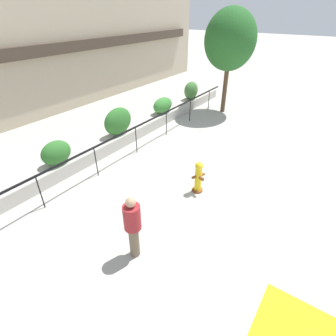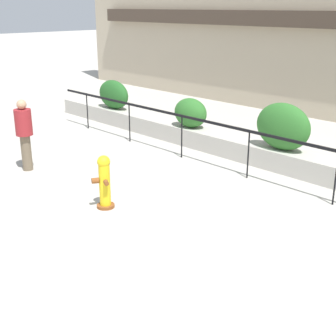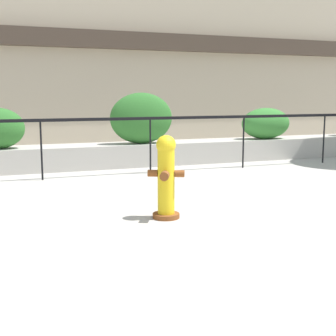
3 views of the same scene
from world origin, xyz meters
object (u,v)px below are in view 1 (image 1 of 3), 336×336
object	(u,v)px
street_tree	(230,40)
hedge_bush_4	(191,90)
fire_hydrant	(198,177)
hedge_bush_1	(56,153)
hedge_bush_3	(163,105)
hedge_bush_2	(118,121)
pedestrian	(133,224)

from	to	relation	value
street_tree	hedge_bush_4	bearing A→B (deg)	101.69
fire_hydrant	hedge_bush_1	bearing A→B (deg)	113.59
hedge_bush_1	hedge_bush_3	size ratio (longest dim) A/B	0.82
hedge_bush_4	hedge_bush_2	bearing A→B (deg)	180.00
fire_hydrant	street_tree	world-z (taller)	street_tree
hedge_bush_2	hedge_bush_4	bearing A→B (deg)	0.00
hedge_bush_2	street_tree	size ratio (longest dim) A/B	0.27
hedge_bush_4	fire_hydrant	distance (m)	8.47
hedge_bush_2	hedge_bush_3	bearing A→B (deg)	0.00
hedge_bush_3	street_tree	bearing A→B (deg)	-30.56
pedestrian	hedge_bush_2	bearing A→B (deg)	46.88
hedge_bush_2	hedge_bush_3	world-z (taller)	hedge_bush_2
hedge_bush_1	fire_hydrant	bearing A→B (deg)	-66.41
hedge_bush_3	hedge_bush_2	bearing A→B (deg)	180.00
hedge_bush_1	hedge_bush_2	world-z (taller)	hedge_bush_2
hedge_bush_2	hedge_bush_1	bearing A→B (deg)	180.00
hedge_bush_1	pedestrian	bearing A→B (deg)	-104.60
hedge_bush_1	fire_hydrant	world-z (taller)	hedge_bush_1
hedge_bush_2	street_tree	world-z (taller)	street_tree
hedge_bush_2	pedestrian	size ratio (longest dim) A/B	0.83
street_tree	pedestrian	world-z (taller)	street_tree
hedge_bush_1	street_tree	xyz separation A→B (m)	(9.52, -1.92, 2.82)
hedge_bush_3	pedestrian	bearing A→B (deg)	-148.84
fire_hydrant	street_tree	xyz separation A→B (m)	(7.56, 2.58, 3.18)
fire_hydrant	pedestrian	world-z (taller)	pedestrian
hedge_bush_1	hedge_bush_2	distance (m)	3.05
hedge_bush_3	street_tree	size ratio (longest dim) A/B	0.25
street_tree	pedestrian	bearing A→B (deg)	-166.38
pedestrian	street_tree	bearing A→B (deg)	13.62
hedge_bush_2	fire_hydrant	bearing A→B (deg)	-103.56
hedge_bush_2	street_tree	distance (m)	7.26
hedge_bush_4	pedestrian	size ratio (longest dim) A/B	0.59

